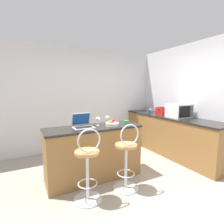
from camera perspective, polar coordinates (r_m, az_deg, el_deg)
The scene contains 16 objects.
ground_plane at distance 3.09m, azimuth 7.84°, elevation -22.91°, with size 20.00×20.00×0.00m, color gray.
wall_back at distance 4.69m, azimuth -8.00°, elevation 4.24°, with size 12.00×0.06×2.60m.
wall_right at distance 4.12m, azimuth 30.74°, elevation 2.82°, with size 0.06×12.00×2.60m.
breakfast_bar at distance 3.15m, azimuth -5.96°, elevation -12.98°, with size 1.65×0.58×0.92m.
counter_right at distance 4.51m, azimuth 18.29°, elevation -7.01°, with size 0.66×2.75×0.92m.
bar_stool_near at distance 2.54m, azimuth -7.95°, elevation -17.26°, with size 0.40×0.40×1.05m.
bar_stool_far at distance 2.79m, azimuth 4.79°, elevation -14.83°, with size 0.40×0.40×1.05m.
laptop at distance 3.00m, azimuth -9.64°, elevation -3.78°, with size 0.34×0.30×0.24m.
microwave at distance 4.24m, azimuth 21.04°, elevation 0.41°, with size 0.48×0.40×0.31m.
toaster at distance 4.63m, azimuth 15.84°, elevation 0.40°, with size 0.21×0.27×0.18m.
fruit_bowl at distance 3.07m, azimuth 0.09°, elevation -3.82°, with size 0.24×0.24×0.11m.
wine_glass_short at distance 3.24m, azimuth -1.47°, elevation -1.95°, with size 0.07×0.07×0.15m.
mug_blue at distance 4.74m, azimuth 11.95°, elevation 0.15°, with size 0.10×0.09×0.09m.
mug_white at distance 4.93m, azimuth 12.45°, elevation 0.46°, with size 0.10×0.08×0.10m.
wine_glass_tall at distance 3.10m, azimuth -4.57°, elevation -2.38°, with size 0.08×0.08×0.15m.
mug_green at distance 3.10m, azimuth 4.61°, elevation -3.59°, with size 0.10×0.08×0.09m.
Camera 1 is at (-1.56, -2.16, 1.56)m, focal length 28.00 mm.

